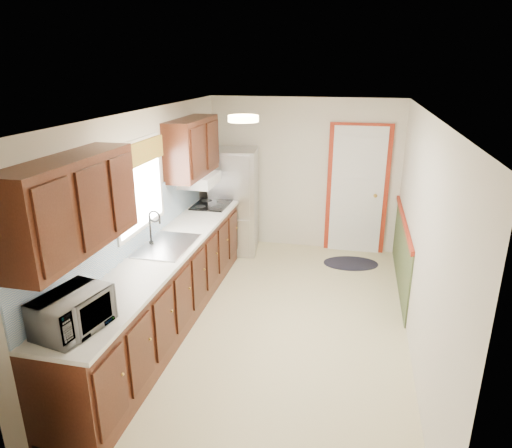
% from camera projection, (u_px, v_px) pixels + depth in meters
% --- Properties ---
extents(room_shell, '(3.20, 5.20, 2.52)m').
position_uv_depth(room_shell, '(276.00, 226.00, 4.95)').
color(room_shell, beige).
rests_on(room_shell, ground).
extents(kitchen_run, '(0.63, 4.00, 2.20)m').
position_uv_depth(kitchen_run, '(161.00, 260.00, 5.06)').
color(kitchen_run, '#36160C').
rests_on(kitchen_run, ground).
extents(back_wall_trim, '(1.12, 2.30, 2.08)m').
position_uv_depth(back_wall_trim, '(366.00, 203.00, 6.88)').
color(back_wall_trim, maroon).
rests_on(back_wall_trim, ground).
extents(ceiling_fixture, '(0.30, 0.30, 0.06)m').
position_uv_depth(ceiling_fixture, '(243.00, 119.00, 4.44)').
color(ceiling_fixture, '#FFD88C').
rests_on(ceiling_fixture, room_shell).
extents(microwave, '(0.41, 0.60, 0.37)m').
position_uv_depth(microwave, '(72.00, 308.00, 3.42)').
color(microwave, white).
rests_on(microwave, kitchen_run).
extents(refrigerator, '(0.76, 0.73, 1.65)m').
position_uv_depth(refrigerator, '(235.00, 201.00, 7.17)').
color(refrigerator, '#B7B7BC').
rests_on(refrigerator, ground).
extents(rug, '(0.89, 0.65, 0.01)m').
position_uv_depth(rug, '(351.00, 263.00, 6.92)').
color(rug, black).
rests_on(rug, ground).
extents(cooktop, '(0.49, 0.58, 0.02)m').
position_uv_depth(cooktop, '(211.00, 205.00, 6.56)').
color(cooktop, black).
rests_on(cooktop, kitchen_run).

